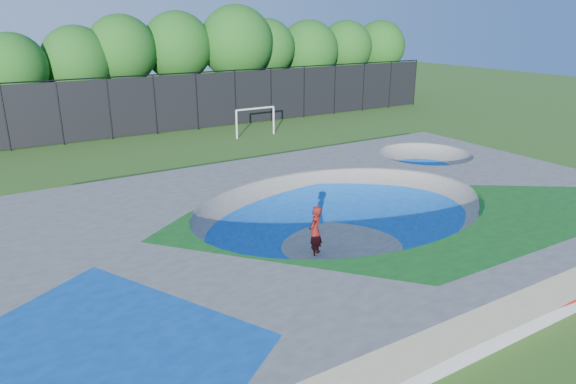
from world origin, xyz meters
The scene contains 7 objects.
ground centered at (0.00, 0.00, 0.00)m, with size 120.00×120.00×0.00m, color #335C19.
skate_deck centered at (0.00, 0.00, 0.75)m, with size 22.00×14.00×1.50m, color gray.
skater centered at (-1.48, -0.42, 0.89)m, with size 0.65×0.43×1.79m, color red.
skateboard centered at (-1.48, -0.42, 0.03)m, with size 0.78×0.22×0.05m, color black.
soccer_goal centered at (5.48, 16.91, 1.34)m, with size 2.93×0.12×1.93m.
fence centered at (0.00, 21.00, 2.10)m, with size 48.09×0.09×4.04m.
treeline centered at (0.80, 25.89, 5.10)m, with size 54.04×7.23×8.63m.
Camera 1 is at (-10.36, -13.29, 7.59)m, focal length 32.00 mm.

